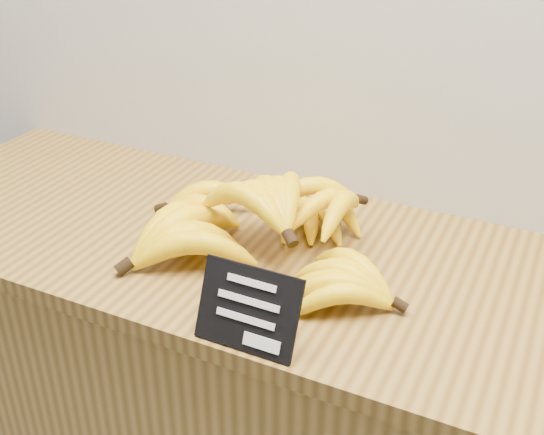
% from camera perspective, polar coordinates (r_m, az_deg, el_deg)
% --- Properties ---
extents(counter_top, '(1.55, 0.54, 0.03)m').
position_cam_1_polar(counter_top, '(1.16, 1.07, -3.44)').
color(counter_top, olive).
rests_on(counter_top, counter).
extents(chalkboard_sign, '(0.15, 0.05, 0.11)m').
position_cam_1_polar(chalkboard_sign, '(0.93, -2.02, -7.66)').
color(chalkboard_sign, black).
rests_on(chalkboard_sign, counter_top).
extents(banana_pile, '(0.51, 0.39, 0.13)m').
position_cam_1_polar(banana_pile, '(1.14, -1.29, -0.42)').
color(banana_pile, yellow).
rests_on(banana_pile, counter_top).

